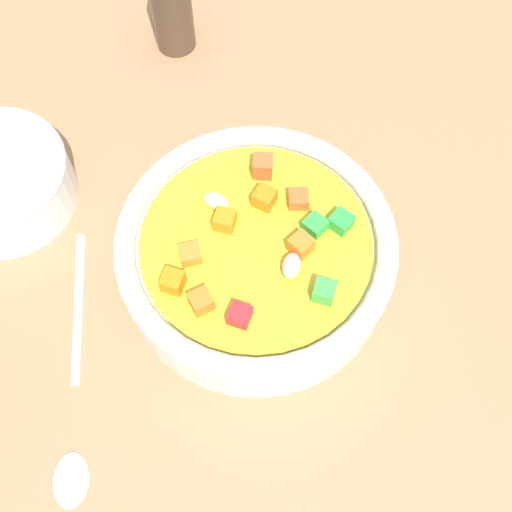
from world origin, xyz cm
name	(u,v)px	position (x,y,z in cm)	size (l,w,h in cm)	color
ground_plane	(256,277)	(0.00, 0.00, -1.00)	(140.00, 140.00, 2.00)	#9E754F
soup_bowl_main	(256,253)	(0.00, -0.01, 2.77)	(19.05, 19.05, 5.97)	white
spoon	(73,400)	(-11.62, 10.04, 0.37)	(18.94, 6.49, 0.82)	silver
pepper_shaker	(171,1)	(20.54, 10.91, 4.69)	(3.38, 3.38, 9.43)	#4C3828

